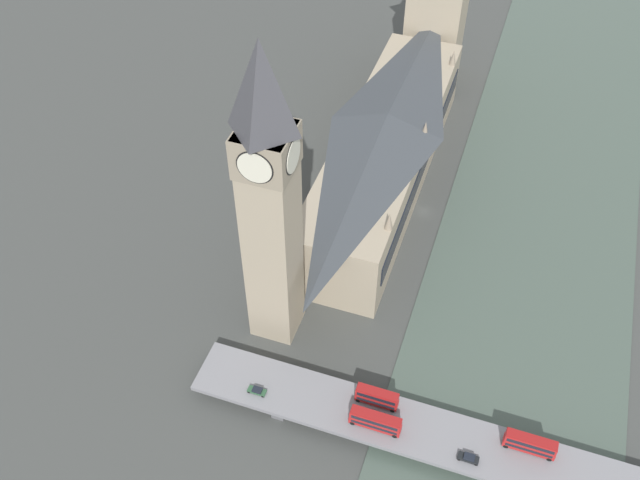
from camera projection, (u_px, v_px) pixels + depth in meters
ground_plane at (423, 212)px, 215.12m from camera, size 600.00×600.00×0.00m
river_water at (536, 237)px, 207.46m from camera, size 55.36×360.00×0.30m
parliament_hall at (385, 151)px, 214.02m from camera, size 24.76×103.87×26.99m
clock_tower at (269, 200)px, 154.13m from camera, size 12.20×12.20×83.56m
victoria_tower at (437, 10)px, 247.85m from camera, size 18.79×18.79×55.02m
road_bridge at (497, 455)px, 156.89m from camera, size 142.71×13.76×4.41m
double_decker_bus_lead at (377, 397)px, 163.02m from camera, size 10.01×2.52×4.78m
double_decker_bus_mid at (375, 421)px, 158.80m from camera, size 11.82×2.62×4.81m
double_decker_bus_rear at (530, 444)px, 154.90m from camera, size 11.32×2.52×4.88m
car_northbound_mid at (469, 458)px, 154.72m from camera, size 4.60×1.89×1.51m
car_southbound_lead at (257, 391)px, 166.37m from camera, size 4.39×1.82×1.36m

